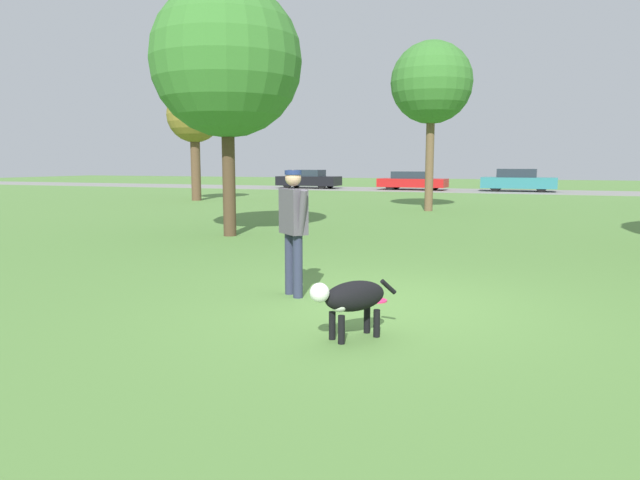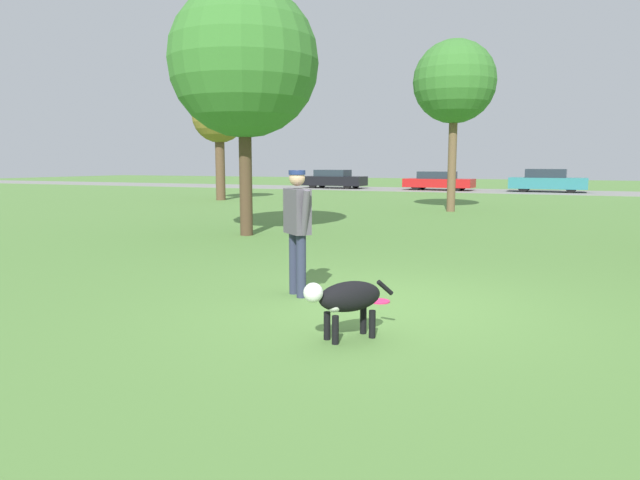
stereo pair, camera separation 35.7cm
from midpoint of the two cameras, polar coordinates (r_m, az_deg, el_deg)
The scene contains 11 objects.
ground_plane at distance 7.40m, azimuth 3.93°, elevation -6.42°, with size 120.00×120.00×0.00m, color #56843D.
far_road_strip at distance 38.37m, azimuth 17.86°, elevation 4.65°, with size 120.00×6.00×0.01m.
person at distance 7.68m, azimuth -4.01°, elevation 1.86°, with size 0.61×0.54×1.71m.
dog at distance 5.86m, azimuth 1.37°, elevation -5.83°, with size 0.75×0.91×0.63m.
frisbee at distance 7.55m, azimuth 4.34°, elevation -6.06°, with size 0.28×0.28×0.02m.
tree_near_left at distance 14.53m, azimuth -10.07°, elevation 17.18°, with size 3.65×3.65×6.07m.
tree_far_left at distance 28.48m, azimuth -12.82°, elevation 11.93°, with size 2.61×2.61×5.39m.
tree_mid_center at distance 22.14m, azimuth 10.63°, elevation 15.13°, with size 3.01×3.01×6.26m.
parked_car_black at distance 41.19m, azimuth -1.43°, elevation 6.10°, with size 4.50×1.92×1.32m.
parked_car_red at distance 38.96m, azimuth 8.94°, elevation 5.86°, with size 4.60×2.01×1.25m.
parked_car_teal at distance 38.40m, azimuth 18.97°, elevation 5.65°, with size 4.58×1.84×1.44m.
Camera 1 is at (1.92, -6.93, 1.80)m, focal length 32.00 mm.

